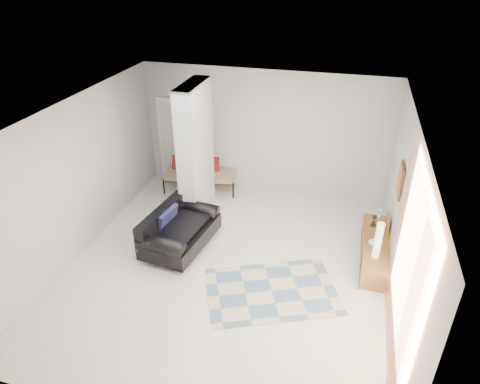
# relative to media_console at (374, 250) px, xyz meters

# --- Properties ---
(floor) EXTENTS (6.00, 6.00, 0.00)m
(floor) POSITION_rel_media_console_xyz_m (-2.52, -0.92, -0.20)
(floor) COLOR silver
(floor) RESTS_ON ground
(ceiling) EXTENTS (6.00, 6.00, 0.00)m
(ceiling) POSITION_rel_media_console_xyz_m (-2.52, -0.92, 2.60)
(ceiling) COLOR white
(ceiling) RESTS_ON wall_back
(wall_back) EXTENTS (6.00, 0.00, 6.00)m
(wall_back) POSITION_rel_media_console_xyz_m (-2.52, 2.08, 1.20)
(wall_back) COLOR silver
(wall_back) RESTS_ON ground
(wall_front) EXTENTS (6.00, 0.00, 6.00)m
(wall_front) POSITION_rel_media_console_xyz_m (-2.52, -3.92, 1.20)
(wall_front) COLOR silver
(wall_front) RESTS_ON ground
(wall_left) EXTENTS (0.00, 6.00, 6.00)m
(wall_left) POSITION_rel_media_console_xyz_m (-5.27, -0.92, 1.20)
(wall_left) COLOR silver
(wall_left) RESTS_ON ground
(wall_right) EXTENTS (0.00, 6.00, 6.00)m
(wall_right) POSITION_rel_media_console_xyz_m (0.23, -0.92, 1.20)
(wall_right) COLOR silver
(wall_right) RESTS_ON ground
(partition_column) EXTENTS (0.35, 1.20, 2.80)m
(partition_column) POSITION_rel_media_console_xyz_m (-3.62, 0.68, 1.20)
(partition_column) COLOR silver
(partition_column) RESTS_ON floor
(hallway_door) EXTENTS (0.85, 0.06, 2.04)m
(hallway_door) POSITION_rel_media_console_xyz_m (-4.62, 2.04, 0.82)
(hallway_door) COLOR white
(hallway_door) RESTS_ON floor
(curtain) EXTENTS (0.00, 2.55, 2.55)m
(curtain) POSITION_rel_media_console_xyz_m (0.15, -2.07, 1.25)
(curtain) COLOR #DC6739
(curtain) RESTS_ON wall_right
(wall_art) EXTENTS (0.04, 0.45, 0.55)m
(wall_art) POSITION_rel_media_console_xyz_m (0.20, -0.00, 1.45)
(wall_art) COLOR #3D2210
(wall_art) RESTS_ON wall_right
(media_console) EXTENTS (0.45, 1.81, 0.80)m
(media_console) POSITION_rel_media_console_xyz_m (0.00, 0.00, 0.00)
(media_console) COLOR brown
(media_console) RESTS_ON floor
(loveseat) EXTENTS (1.15, 1.72, 0.76)m
(loveseat) POSITION_rel_media_console_xyz_m (-3.58, -0.55, 0.15)
(loveseat) COLOR silver
(loveseat) RESTS_ON floor
(daybed) EXTENTS (1.72, 0.93, 0.77)m
(daybed) POSITION_rel_media_console_xyz_m (-3.95, 1.70, 0.22)
(daybed) COLOR black
(daybed) RESTS_ON floor
(area_rug) EXTENTS (2.50, 2.13, 0.01)m
(area_rug) POSITION_rel_media_console_xyz_m (-1.62, -1.33, -0.20)
(area_rug) COLOR #C1B994
(area_rug) RESTS_ON floor
(cylinder_lamp) EXTENTS (0.12, 0.12, 0.67)m
(cylinder_lamp) POSITION_rel_media_console_xyz_m (-0.02, -0.48, 0.53)
(cylinder_lamp) COLOR silver
(cylinder_lamp) RESTS_ON media_console
(bronze_figurine) EXTENTS (0.12, 0.12, 0.23)m
(bronze_figurine) POSITION_rel_media_console_xyz_m (-0.05, 0.48, 0.31)
(bronze_figurine) COLOR black
(bronze_figurine) RESTS_ON media_console
(vase) EXTENTS (0.19, 0.19, 0.19)m
(vase) POSITION_rel_media_console_xyz_m (-0.05, -0.17, 0.29)
(vase) COLOR white
(vase) RESTS_ON media_console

